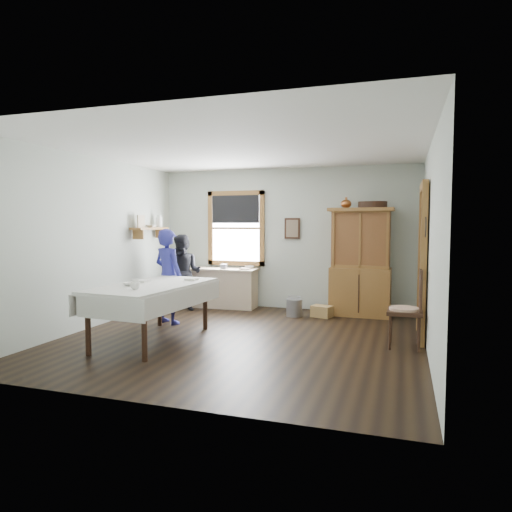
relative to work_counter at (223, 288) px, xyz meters
name	(u,v)px	position (x,y,z in m)	size (l,w,h in m)	color
room	(241,245)	(1.17, -2.20, 0.97)	(5.01, 5.01, 2.70)	black
window	(236,224)	(0.17, 0.27, 1.25)	(1.18, 0.07, 1.48)	white
doorway	(423,257)	(3.62, -1.35, 0.78)	(0.09, 1.14, 2.22)	#4D3E37
wall_shelf	(151,227)	(-1.20, -0.66, 1.19)	(0.24, 1.00, 0.44)	olive
framed_picture	(292,228)	(1.32, 0.26, 1.17)	(0.30, 0.04, 0.40)	#331E12
rug_beater	(426,218)	(3.62, -1.90, 1.34)	(0.27, 0.27, 0.01)	black
work_counter	(223,288)	(0.00, 0.00, 0.00)	(1.34, 0.51, 0.77)	tan
china_hutch	(360,262)	(2.63, -0.01, 0.58)	(1.13, 0.53, 1.92)	olive
dining_table	(153,313)	(0.03, -2.70, 0.02)	(1.05, 2.00, 0.80)	silver
spindle_chair	(405,308)	(3.39, -1.97, 0.15)	(0.49, 0.49, 1.06)	#331E12
pail	(294,308)	(1.53, -0.43, -0.23)	(0.28, 0.28, 0.30)	gray
wicker_basket	(322,311)	(2.01, -0.35, -0.28)	(0.34, 0.24, 0.20)	tan
woman_blue	(168,280)	(-0.31, -1.63, 0.34)	(0.53, 0.35, 1.44)	navy
figure_dark	(184,275)	(-0.59, -0.53, 0.28)	(0.65, 0.50, 1.33)	black
table_cup_a	(135,286)	(0.09, -3.22, 0.46)	(0.12, 0.12, 0.09)	white
table_cup_b	(135,282)	(-0.13, -2.88, 0.46)	(0.10, 0.10, 0.09)	white
table_bowl	(130,284)	(-0.18, -2.92, 0.44)	(0.21, 0.21, 0.05)	white
counter_book	(241,268)	(0.38, -0.01, 0.39)	(0.17, 0.23, 0.02)	#74624D
counter_bowl	(249,267)	(0.51, 0.11, 0.41)	(0.18, 0.18, 0.06)	white
shelf_bowl	(151,226)	(-1.20, -0.65, 1.21)	(0.22, 0.22, 0.05)	white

